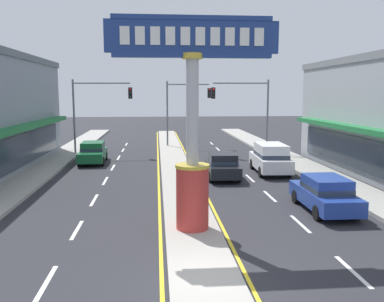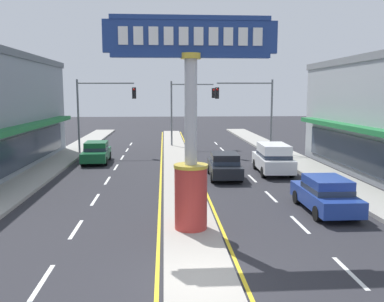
{
  "view_description": "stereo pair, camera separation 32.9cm",
  "coord_description": "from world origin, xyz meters",
  "px_view_note": "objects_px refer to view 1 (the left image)",
  "views": [
    {
      "loc": [
        -1.28,
        -10.5,
        5.09
      ],
      "look_at": [
        0.24,
        7.23,
        2.6
      ],
      "focal_mm": 38.78,
      "sensor_mm": 36.0,
      "label": 1
    },
    {
      "loc": [
        -0.96,
        -10.52,
        5.09
      ],
      "look_at": [
        0.24,
        7.23,
        2.6
      ],
      "focal_mm": 38.78,
      "sensor_mm": 36.0,
      "label": 2
    }
  ],
  "objects_px": {
    "traffic_light_median_far": "(183,103)",
    "suv_mid_left_lane": "(270,158)",
    "traffic_light_left_side": "(95,103)",
    "traffic_light_right_side": "(247,103)",
    "sedan_near_right_lane": "(222,165)",
    "district_sign": "(192,131)",
    "sedan_near_left_lane": "(325,193)",
    "sedan_far_right_lane": "(93,152)"
  },
  "relations": [
    {
      "from": "traffic_light_median_far",
      "to": "suv_mid_left_lane",
      "type": "bearing_deg",
      "value": -70.94
    },
    {
      "from": "traffic_light_median_far",
      "to": "suv_mid_left_lane",
      "type": "relative_size",
      "value": 1.32
    },
    {
      "from": "traffic_light_left_side",
      "to": "suv_mid_left_lane",
      "type": "relative_size",
      "value": 1.32
    },
    {
      "from": "traffic_light_left_side",
      "to": "sedan_near_right_lane",
      "type": "relative_size",
      "value": 1.42
    },
    {
      "from": "sedan_far_right_lane",
      "to": "sedan_near_left_lane",
      "type": "relative_size",
      "value": 1.01
    },
    {
      "from": "traffic_light_median_far",
      "to": "sedan_near_right_lane",
      "type": "bearing_deg",
      "value": -84.61
    },
    {
      "from": "sedan_near_right_lane",
      "to": "traffic_light_median_far",
      "type": "bearing_deg",
      "value": 95.39
    },
    {
      "from": "traffic_light_left_side",
      "to": "sedan_near_left_lane",
      "type": "distance_m",
      "value": 21.8
    },
    {
      "from": "suv_mid_left_lane",
      "to": "sedan_near_left_lane",
      "type": "bearing_deg",
      "value": -89.98
    },
    {
      "from": "district_sign",
      "to": "traffic_light_median_far",
      "type": "relative_size",
      "value": 1.23
    },
    {
      "from": "traffic_light_left_side",
      "to": "traffic_light_median_far",
      "type": "bearing_deg",
      "value": 31.16
    },
    {
      "from": "traffic_light_left_side",
      "to": "district_sign",
      "type": "bearing_deg",
      "value": -72.62
    },
    {
      "from": "traffic_light_left_side",
      "to": "traffic_light_median_far",
      "type": "relative_size",
      "value": 1.0
    },
    {
      "from": "sedan_near_right_lane",
      "to": "district_sign",
      "type": "bearing_deg",
      "value": -105.39
    },
    {
      "from": "suv_mid_left_lane",
      "to": "traffic_light_median_far",
      "type": "bearing_deg",
      "value": 109.06
    },
    {
      "from": "sedan_near_right_lane",
      "to": "traffic_light_right_side",
      "type": "bearing_deg",
      "value": 69.65
    },
    {
      "from": "sedan_near_left_lane",
      "to": "district_sign",
      "type": "bearing_deg",
      "value": -159.71
    },
    {
      "from": "sedan_far_right_lane",
      "to": "suv_mid_left_lane",
      "type": "bearing_deg",
      "value": -22.78
    },
    {
      "from": "traffic_light_median_far",
      "to": "suv_mid_left_lane",
      "type": "distance_m",
      "value": 14.74
    },
    {
      "from": "district_sign",
      "to": "sedan_far_right_lane",
      "type": "distance_m",
      "value": 17.21
    },
    {
      "from": "traffic_light_right_side",
      "to": "traffic_light_left_side",
      "type": "bearing_deg",
      "value": 177.15
    },
    {
      "from": "district_sign",
      "to": "sedan_near_left_lane",
      "type": "xyz_separation_m",
      "value": [
        5.96,
        2.2,
        -2.96
      ]
    },
    {
      "from": "district_sign",
      "to": "traffic_light_right_side",
      "type": "relative_size",
      "value": 1.23
    },
    {
      "from": "traffic_light_left_side",
      "to": "traffic_light_right_side",
      "type": "relative_size",
      "value": 1.0
    },
    {
      "from": "traffic_light_left_side",
      "to": "sedan_near_left_lane",
      "type": "bearing_deg",
      "value": -55.48
    },
    {
      "from": "sedan_far_right_lane",
      "to": "sedan_near_left_lane",
      "type": "xyz_separation_m",
      "value": [
        11.92,
        -13.68,
        0.0
      ]
    },
    {
      "from": "sedan_near_left_lane",
      "to": "traffic_light_right_side",
      "type": "bearing_deg",
      "value": 89.04
    },
    {
      "from": "district_sign",
      "to": "traffic_light_right_side",
      "type": "bearing_deg",
      "value": 72.09
    },
    {
      "from": "traffic_light_right_side",
      "to": "suv_mid_left_lane",
      "type": "bearing_deg",
      "value": -91.96
    },
    {
      "from": "district_sign",
      "to": "traffic_light_median_far",
      "type": "bearing_deg",
      "value": 87.06
    },
    {
      "from": "suv_mid_left_lane",
      "to": "sedan_far_right_lane",
      "type": "bearing_deg",
      "value": 157.22
    },
    {
      "from": "traffic_light_median_far",
      "to": "sedan_near_left_lane",
      "type": "height_order",
      "value": "traffic_light_median_far"
    },
    {
      "from": "district_sign",
      "to": "sedan_far_right_lane",
      "type": "bearing_deg",
      "value": 110.57
    },
    {
      "from": "sedan_far_right_lane",
      "to": "suv_mid_left_lane",
      "type": "relative_size",
      "value": 0.93
    },
    {
      "from": "sedan_far_right_lane",
      "to": "sedan_near_left_lane",
      "type": "bearing_deg",
      "value": -48.93
    },
    {
      "from": "traffic_light_median_far",
      "to": "sedan_far_right_lane",
      "type": "height_order",
      "value": "traffic_light_median_far"
    },
    {
      "from": "district_sign",
      "to": "traffic_light_right_side",
      "type": "distance_m",
      "value": 20.31
    },
    {
      "from": "traffic_light_median_far",
      "to": "suv_mid_left_lane",
      "type": "height_order",
      "value": "traffic_light_median_far"
    },
    {
      "from": "traffic_light_left_side",
      "to": "sedan_far_right_lane",
      "type": "bearing_deg",
      "value": -86.01
    },
    {
      "from": "traffic_light_right_side",
      "to": "sedan_near_left_lane",
      "type": "xyz_separation_m",
      "value": [
        -0.29,
        -17.11,
        -3.46
      ]
    },
    {
      "from": "district_sign",
      "to": "suv_mid_left_lane",
      "type": "relative_size",
      "value": 1.62
    },
    {
      "from": "district_sign",
      "to": "traffic_light_median_far",
      "type": "height_order",
      "value": "district_sign"
    }
  ]
}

